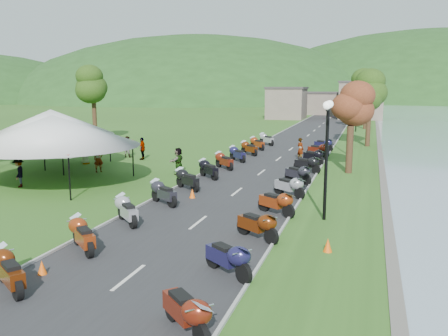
% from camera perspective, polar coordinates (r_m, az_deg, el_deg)
% --- Properties ---
extents(road, '(7.00, 120.00, 0.02)m').
position_cam_1_polar(road, '(42.88, 8.07, 2.28)').
color(road, '#2B2B2E').
rests_on(road, ground).
extents(hills_backdrop, '(360.00, 120.00, 76.00)m').
position_cam_1_polar(hills_backdrop, '(202.16, 15.45, 8.05)').
color(hills_backdrop, '#285621').
rests_on(hills_backdrop, ground).
extents(far_building, '(18.00, 16.00, 5.00)m').
position_cam_1_polar(far_building, '(87.46, 11.59, 7.72)').
color(far_building, '#786A5D').
rests_on(far_building, ground).
extents(moto_row_left, '(2.60, 46.38, 1.10)m').
position_cam_1_polar(moto_row_left, '(24.50, -5.83, -2.21)').
color(moto_row_left, '#331411').
rests_on(moto_row_left, ground).
extents(moto_row_right, '(2.60, 38.15, 1.10)m').
position_cam_1_polar(moto_row_right, '(24.62, 7.67, -2.19)').
color(moto_row_right, '#331411').
rests_on(moto_row_right, ground).
extents(vendor_tent_main, '(6.61, 6.61, 4.00)m').
position_cam_1_polar(vendor_tent_main, '(29.16, -19.77, 2.10)').
color(vendor_tent_main, silver).
rests_on(vendor_tent_main, ground).
extents(vendor_tent_side, '(5.73, 5.73, 4.00)m').
position_cam_1_polar(vendor_tent_side, '(35.58, -19.96, 3.42)').
color(vendor_tent_side, silver).
rests_on(vendor_tent_side, ground).
extents(tree_lakeside, '(2.52, 2.52, 7.01)m').
position_cam_1_polar(tree_lakeside, '(31.56, 15.02, 5.66)').
color(tree_lakeside, '#315416').
rests_on(tree_lakeside, ground).
extents(pedestrian_a, '(0.75, 0.79, 1.74)m').
position_cam_1_polar(pedestrian_a, '(32.41, -14.80, -0.48)').
color(pedestrian_a, slate).
rests_on(pedestrian_a, ground).
extents(pedestrian_b, '(0.84, 0.50, 1.68)m').
position_cam_1_polar(pedestrian_b, '(38.55, -11.52, 1.29)').
color(pedestrian_b, slate).
rests_on(pedestrian_b, ground).
extents(pedestrian_c, '(0.94, 1.14, 1.66)m').
position_cam_1_polar(pedestrian_c, '(29.20, -23.35, -2.10)').
color(pedestrian_c, slate).
rests_on(pedestrian_c, ground).
extents(traffic_cone_near, '(0.29, 0.29, 0.46)m').
position_cam_1_polar(traffic_cone_near, '(15.72, -21.05, -11.12)').
color(traffic_cone_near, '#F2590C').
rests_on(traffic_cone_near, ground).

